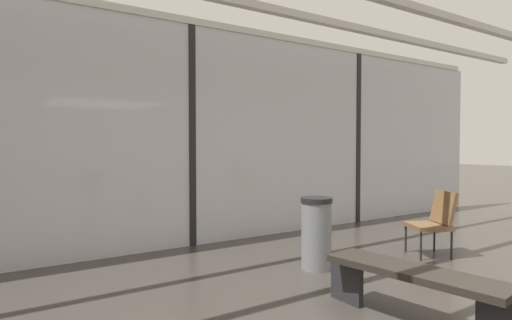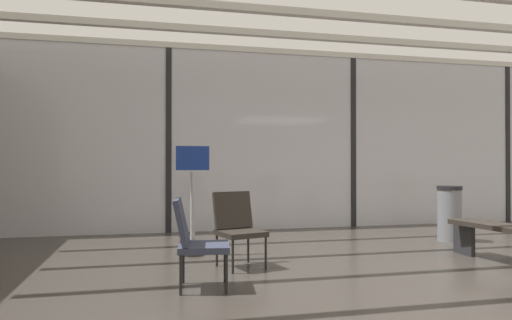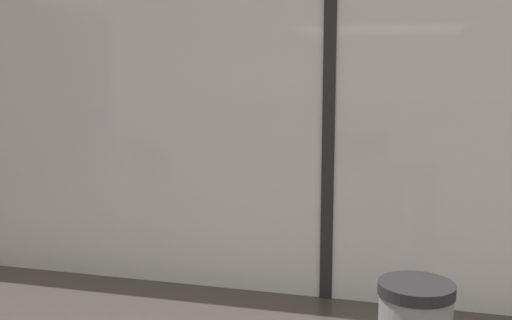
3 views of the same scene
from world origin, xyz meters
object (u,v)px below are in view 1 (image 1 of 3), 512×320
at_px(parked_airplane, 151,121).
at_px(waiting_bench, 414,281).
at_px(trash_bin, 316,233).
at_px(lounge_chair_3, 434,219).

height_order(parked_airplane, waiting_bench, parked_airplane).
distance_m(parked_airplane, trash_bin, 7.70).
relative_size(lounge_chair_3, trash_bin, 1.01).
distance_m(parked_airplane, lounge_chair_3, 8.15).
bearing_deg(waiting_bench, lounge_chair_3, -67.87).
bearing_deg(lounge_chair_3, trash_bin, -76.37).
height_order(parked_airplane, lounge_chair_3, parked_airplane).
bearing_deg(waiting_bench, trash_bin, -21.06).
xyz_separation_m(lounge_chair_3, waiting_bench, (-2.13, -1.20, -0.13)).
bearing_deg(trash_bin, parked_airplane, 85.03).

